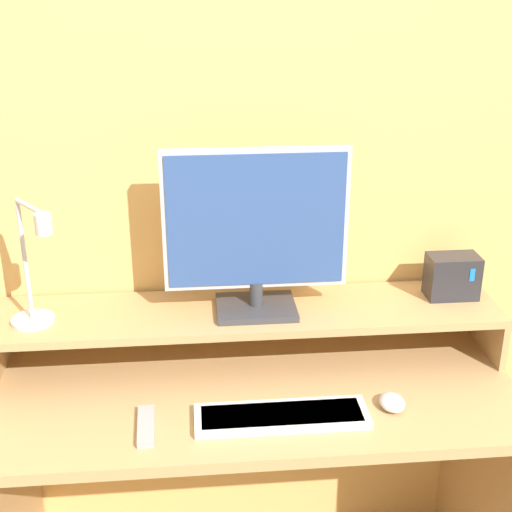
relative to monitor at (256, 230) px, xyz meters
name	(u,v)px	position (x,y,z in m)	size (l,w,h in m)	color
wall_back	(243,166)	(-0.02, 0.18, 0.12)	(6.00, 0.05, 2.50)	#E5AD60
desk	(254,454)	(-0.02, -0.14, -0.59)	(1.35, 0.58, 0.75)	tan
monitor_shelf	(249,316)	(-0.02, 0.01, -0.25)	(1.35, 0.27, 0.15)	tan
monitor	(256,230)	(0.00, 0.00, 0.00)	(0.48, 0.17, 0.44)	#38383D
desk_lamp	(34,279)	(-0.56, -0.05, -0.09)	(0.15, 0.18, 0.34)	silver
router_dock	(452,276)	(0.55, 0.04, -0.17)	(0.14, 0.09, 0.12)	#28282D
keyboard	(282,416)	(0.03, -0.29, -0.37)	(0.42, 0.12, 0.02)	silver
mouse	(392,402)	(0.31, -0.26, -0.36)	(0.06, 0.08, 0.03)	silver
remote_control	(146,426)	(-0.29, -0.29, -0.37)	(0.05, 0.15, 0.02)	#99999E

